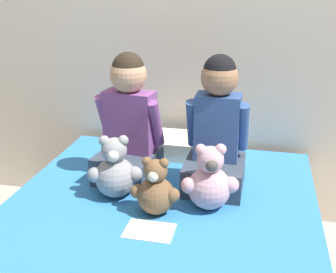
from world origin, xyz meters
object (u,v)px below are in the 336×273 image
object	(u,v)px
teddy_bear_between_children	(156,190)
teddy_bear_held_by_right_child	(210,182)
teddy_bear_held_by_left_child	(115,171)
child_on_left	(129,124)
child_on_right	(217,132)
pillow_at_headboard	(184,146)
sign_card	(149,231)

from	to	relation	value
teddy_bear_between_children	teddy_bear_held_by_right_child	bearing A→B (deg)	22.60
teddy_bear_held_by_left_child	teddy_bear_held_by_right_child	bearing A→B (deg)	-16.36
teddy_bear_held_by_left_child	child_on_left	bearing A→B (deg)	74.09
child_on_right	pillow_at_headboard	size ratio (longest dim) A/B	1.30
child_on_right	sign_card	bearing A→B (deg)	-113.75
teddy_bear_held_by_left_child	sign_card	xyz separation A→B (m)	(0.24, -0.27, -0.13)
child_on_left	child_on_right	xyz separation A→B (m)	(0.46, 0.00, -0.01)
teddy_bear_held_by_right_child	sign_card	world-z (taller)	teddy_bear_held_by_right_child
pillow_at_headboard	sign_card	distance (m)	0.85
teddy_bear_held_by_right_child	sign_card	size ratio (longest dim) A/B	1.52
teddy_bear_held_by_right_child	teddy_bear_between_children	bearing A→B (deg)	-170.74
child_on_right	teddy_bear_held_by_left_child	distance (m)	0.54
teddy_bear_held_by_right_child	child_on_left	bearing A→B (deg)	139.04
child_on_right	pillow_at_headboard	xyz separation A→B (m)	(-0.23, 0.36, -0.24)
teddy_bear_held_by_right_child	pillow_at_headboard	size ratio (longest dim) A/B	0.61
teddy_bear_between_children	pillow_at_headboard	world-z (taller)	teddy_bear_between_children
child_on_right	pillow_at_headboard	bearing A→B (deg)	122.88
child_on_right	teddy_bear_held_by_right_child	size ratio (longest dim) A/B	2.12
pillow_at_headboard	sign_card	world-z (taller)	pillow_at_headboard
teddy_bear_between_children	sign_card	bearing A→B (deg)	-86.76
child_on_right	teddy_bear_held_by_left_child	world-z (taller)	child_on_right
sign_card	teddy_bear_held_by_right_child	bearing A→B (deg)	49.24
teddy_bear_between_children	child_on_right	bearing A→B (deg)	54.52
pillow_at_headboard	teddy_bear_held_by_right_child	bearing A→B (deg)	-68.85
child_on_right	teddy_bear_between_children	xyz separation A→B (m)	(-0.23, -0.33, -0.18)
child_on_left	teddy_bear_between_children	xyz separation A→B (m)	(0.23, -0.33, -0.19)
pillow_at_headboard	teddy_bear_held_by_left_child	bearing A→B (deg)	-111.53
child_on_left	sign_card	size ratio (longest dim) A/B	3.19
child_on_right	sign_card	distance (m)	0.61
teddy_bear_held_by_right_child	sign_card	distance (m)	0.36
pillow_at_headboard	sign_card	bearing A→B (deg)	-89.32
teddy_bear_held_by_right_child	teddy_bear_between_children	world-z (taller)	teddy_bear_held_by_right_child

